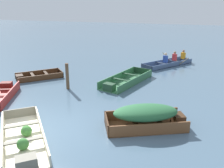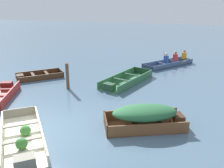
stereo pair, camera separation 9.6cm
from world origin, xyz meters
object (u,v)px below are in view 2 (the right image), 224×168
Objects in this scene: rowboat_slate_blue_with_crew at (171,62)px; mooring_post at (67,76)px; skiff_green_mid_moored at (125,81)px; dinghy_cream_foreground at (23,138)px; skiff_wooden_brown_near_moored at (146,115)px; skiff_dark_varnish_far_moored at (38,76)px.

mooring_post is at bearing -125.30° from rowboat_slate_blue_with_crew.
skiff_green_mid_moored is 1.05× the size of rowboat_slate_blue_with_crew.
dinghy_cream_foreground is 1.16× the size of skiff_wooden_brown_near_moored.
dinghy_cream_foreground is 4.92m from mooring_post.
mooring_post reaches higher than skiff_green_mid_moored.
skiff_green_mid_moored is 2.96× the size of mooring_post.
dinghy_cream_foreground is 6.65m from skiff_green_mid_moored.
dinghy_cream_foreground is at bearing -107.78° from rowboat_slate_blue_with_crew.
skiff_green_mid_moored is (1.59, 6.45, -0.01)m from dinghy_cream_foreground.
rowboat_slate_blue_with_crew is (3.55, 11.07, 0.05)m from dinghy_cream_foreground.
mooring_post is (-2.47, -1.64, 0.51)m from skiff_green_mid_moored.
dinghy_cream_foreground is at bearing -79.65° from mooring_post.
skiff_green_mid_moored is at bearing -113.00° from rowboat_slate_blue_with_crew.
skiff_dark_varnish_far_moored is at bearing 150.00° from skiff_wooden_brown_near_moored.
rowboat_slate_blue_with_crew is 2.81× the size of mooring_post.
dinghy_cream_foreground is 11.62m from rowboat_slate_blue_with_crew.
rowboat_slate_blue_with_crew is at bearing 54.70° from mooring_post.
rowboat_slate_blue_with_crew reaches higher than skiff_dark_varnish_far_moored.
rowboat_slate_blue_with_crew reaches higher than skiff_green_mid_moored.
skiff_dark_varnish_far_moored is at bearing -143.14° from rowboat_slate_blue_with_crew.
skiff_dark_varnish_far_moored is (-3.30, 5.93, -0.03)m from dinghy_cream_foreground.
dinghy_cream_foreground is 0.90× the size of skiff_green_mid_moored.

